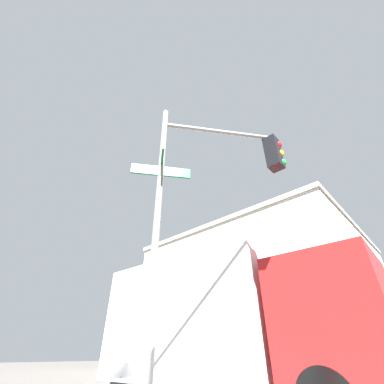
% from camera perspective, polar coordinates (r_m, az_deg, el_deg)
% --- Properties ---
extents(traffic_signal_near, '(2.04, 2.54, 5.68)m').
position_cam_1_polar(traffic_signal_near, '(4.93, 5.79, 2.91)').
color(traffic_signal_near, slate).
rests_on(traffic_signal_near, ground_plane).
extents(building_stucco, '(20.00, 19.86, 11.60)m').
position_cam_1_polar(building_stucco, '(30.58, 17.34, -22.41)').
color(building_stucco, beige).
rests_on(building_stucco, ground_plane).
extents(box_truck_second, '(7.89, 2.61, 3.63)m').
position_cam_1_polar(box_truck_second, '(7.93, 5.76, -26.55)').
color(box_truck_second, '#B21919').
rests_on(box_truck_second, ground_plane).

